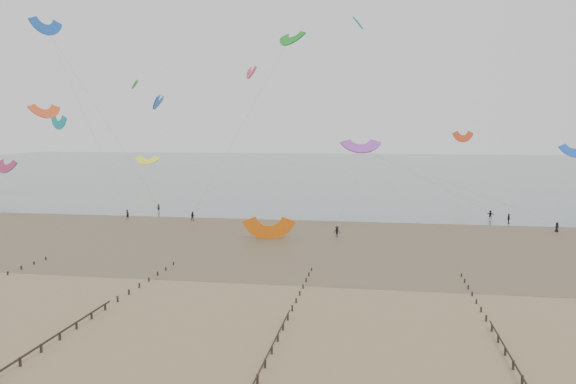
# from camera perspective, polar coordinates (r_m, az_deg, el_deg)

# --- Properties ---
(ground) EXTENTS (500.00, 500.00, 0.00)m
(ground) POSITION_cam_1_polar(r_m,az_deg,el_deg) (59.69, -2.87, -10.67)
(ground) COLOR brown
(ground) RESTS_ON ground
(sea_and_shore) EXTENTS (500.00, 665.00, 0.03)m
(sea_and_shore) POSITION_cam_1_polar(r_m,az_deg,el_deg) (93.27, -0.91, -4.42)
(sea_and_shore) COLOR #475654
(sea_and_shore) RESTS_ON ground
(groynes) EXTENTS (72.16, 50.16, 1.00)m
(groynes) POSITION_cam_1_polar(r_m,az_deg,el_deg) (41.28, -2.96, -17.99)
(groynes) COLOR black
(groynes) RESTS_ON ground
(kitesurfer_lead) EXTENTS (0.77, 0.58, 1.89)m
(kitesurfer_lead) POSITION_cam_1_polar(r_m,az_deg,el_deg) (114.29, -16.00, -2.19)
(kitesurfer_lead) COLOR black
(kitesurfer_lead) RESTS_ON ground
(kitesurfers) EXTENTS (116.94, 24.87, 1.89)m
(kitesurfers) POSITION_cam_1_polar(r_m,az_deg,el_deg) (105.94, 17.33, -2.93)
(kitesurfers) COLOR black
(kitesurfers) RESTS_ON ground
(grounded_kite) EXTENTS (7.84, 6.54, 3.89)m
(grounded_kite) POSITION_cam_1_polar(r_m,az_deg,el_deg) (90.68, -1.95, -4.75)
(grounded_kite) COLOR #E45F0E
(grounded_kite) RESTS_ON ground
(kites_airborne) EXTENTS (240.00, 113.54, 42.77)m
(kites_airborne) POSITION_cam_1_polar(r_m,az_deg,el_deg) (155.54, 0.58, 7.64)
(kites_airborne) COLOR #F23B87
(kites_airborne) RESTS_ON ground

